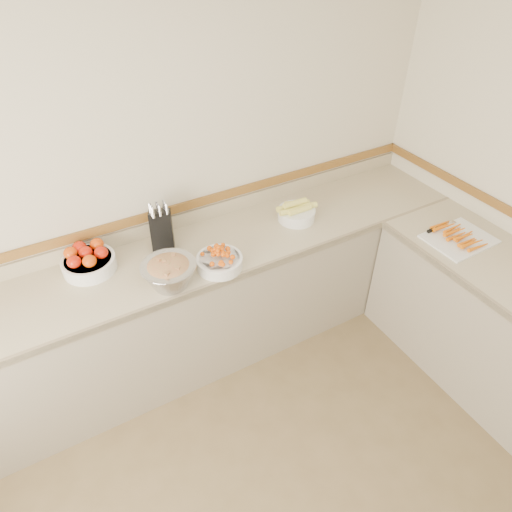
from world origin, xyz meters
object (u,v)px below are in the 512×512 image
rhubarb_bowl (169,272)px  cutting_board (458,237)px  cherry_tomato_bowl (220,260)px  tomato_bowl (88,261)px  knife_block (162,229)px  corn_bowl (296,212)px

rhubarb_bowl → cutting_board: 1.86m
cutting_board → rhubarb_bowl: bearing=164.2°
cherry_tomato_bowl → cutting_board: (1.48, -0.51, -0.03)m
tomato_bowl → cherry_tomato_bowl: tomato_bowl is taller
knife_block → cherry_tomato_bowl: 0.43m
knife_block → cherry_tomato_bowl: bearing=-58.9°
rhubarb_bowl → cutting_board: (1.79, -0.51, -0.07)m
knife_block → rhubarb_bowl: (-0.10, -0.37, -0.04)m
knife_block → cutting_board: 1.91m
cherry_tomato_bowl → knife_block: bearing=121.1°
corn_bowl → rhubarb_bowl: bearing=-168.0°
cutting_board → tomato_bowl: bearing=158.0°
tomato_bowl → corn_bowl: size_ratio=1.10×
tomato_bowl → corn_bowl: (1.37, -0.16, -0.01)m
cherry_tomato_bowl → rhubarb_bowl: 0.32m
knife_block → cherry_tomato_bowl: knife_block is taller
corn_bowl → cherry_tomato_bowl: bearing=-163.2°
tomato_bowl → rhubarb_bowl: (0.37, -0.37, 0.03)m
knife_block → rhubarb_bowl: size_ratio=1.03×
rhubarb_bowl → cutting_board: size_ratio=0.75×
rhubarb_bowl → knife_block: bearing=75.5°
tomato_bowl → corn_bowl: same height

